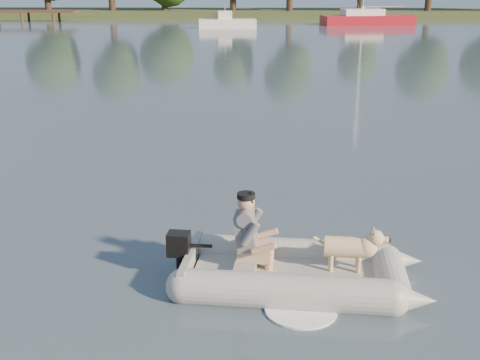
{
  "coord_description": "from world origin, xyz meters",
  "views": [
    {
      "loc": [
        0.18,
        -7.0,
        3.93
      ],
      "look_at": [
        -0.07,
        2.47,
        0.75
      ],
      "focal_mm": 45.0,
      "sensor_mm": 36.0,
      "label": 1
    }
  ],
  "objects_px": {
    "man": "(247,229)",
    "motorboat": "(227,17)",
    "dinghy": "(298,245)",
    "dog": "(345,251)",
    "sailboat": "(367,19)"
  },
  "relations": [
    {
      "from": "dinghy",
      "to": "dog",
      "type": "height_order",
      "value": "dinghy"
    },
    {
      "from": "dog",
      "to": "motorboat",
      "type": "bearing_deg",
      "value": 99.95
    },
    {
      "from": "motorboat",
      "to": "sailboat",
      "type": "relative_size",
      "value": 0.44
    },
    {
      "from": "dinghy",
      "to": "man",
      "type": "distance_m",
      "value": 0.7
    },
    {
      "from": "dinghy",
      "to": "motorboat",
      "type": "height_order",
      "value": "motorboat"
    },
    {
      "from": "man",
      "to": "motorboat",
      "type": "height_order",
      "value": "motorboat"
    },
    {
      "from": "motorboat",
      "to": "dog",
      "type": "bearing_deg",
      "value": -90.91
    },
    {
      "from": "motorboat",
      "to": "dinghy",
      "type": "bearing_deg",
      "value": -91.73
    },
    {
      "from": "dog",
      "to": "motorboat",
      "type": "relative_size",
      "value": 0.19
    },
    {
      "from": "man",
      "to": "motorboat",
      "type": "distance_m",
      "value": 43.7
    },
    {
      "from": "man",
      "to": "sailboat",
      "type": "relative_size",
      "value": 0.09
    },
    {
      "from": "man",
      "to": "motorboat",
      "type": "bearing_deg",
      "value": 98.26
    },
    {
      "from": "dinghy",
      "to": "man",
      "type": "bearing_deg",
      "value": 175.76
    },
    {
      "from": "dog",
      "to": "motorboat",
      "type": "xyz_separation_m",
      "value": [
        -3.61,
        43.75,
        0.44
      ]
    },
    {
      "from": "dinghy",
      "to": "man",
      "type": "relative_size",
      "value": 4.24
    }
  ]
}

